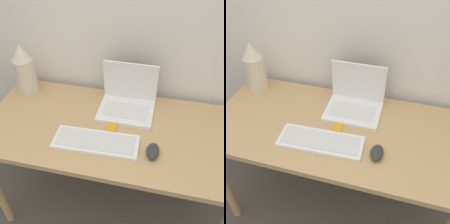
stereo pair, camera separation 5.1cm
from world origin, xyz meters
TOP-DOWN VIEW (x-y plane):
  - desk at (0.00, 0.32)m, footprint 1.34×0.64m
  - laptop at (0.06, 0.49)m, footprint 0.30×0.24m
  - keyboard at (-0.04, 0.19)m, footprint 0.42×0.17m
  - mouse at (0.23, 0.19)m, footprint 0.06×0.10m
  - vase at (-0.56, 0.52)m, footprint 0.12×0.12m
  - mp3_player at (0.01, 0.31)m, footprint 0.05×0.06m

SIDE VIEW (x-z plane):
  - desk at x=0.00m, z-range 0.27..0.98m
  - mp3_player at x=0.01m, z-range 0.72..0.73m
  - keyboard at x=-0.04m, z-range 0.72..0.74m
  - mouse at x=0.23m, z-range 0.72..0.75m
  - laptop at x=0.06m, z-range 0.64..0.90m
  - vase at x=-0.56m, z-range 0.71..1.02m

